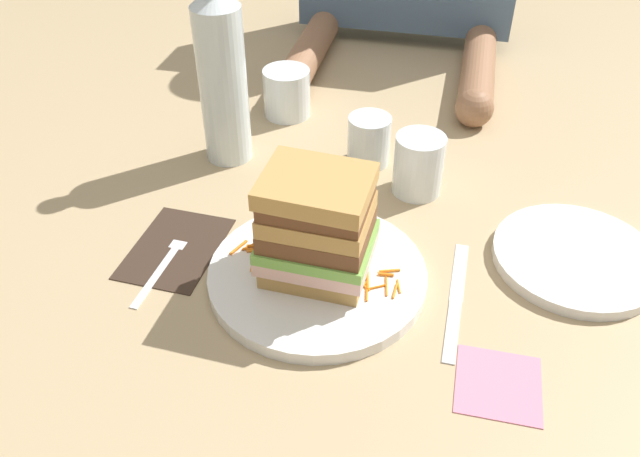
% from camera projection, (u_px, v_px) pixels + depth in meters
% --- Properties ---
extents(ground_plane, '(3.00, 3.00, 0.00)m').
position_uv_depth(ground_plane, '(320.00, 271.00, 0.80)').
color(ground_plane, tan).
extents(main_plate, '(0.26, 0.26, 0.02)m').
position_uv_depth(main_plate, '(314.00, 275.00, 0.79)').
color(main_plate, white).
rests_on(main_plate, ground_plane).
extents(sandwich, '(0.13, 0.11, 0.14)m').
position_uv_depth(sandwich, '(314.00, 227.00, 0.74)').
color(sandwich, tan).
rests_on(sandwich, main_plate).
extents(carrot_shred_0, '(0.03, 0.01, 0.00)m').
position_uv_depth(carrot_shred_0, '(259.00, 246.00, 0.81)').
color(carrot_shred_0, orange).
rests_on(carrot_shred_0, main_plate).
extents(carrot_shred_1, '(0.01, 0.03, 0.00)m').
position_uv_depth(carrot_shred_1, '(253.00, 264.00, 0.79)').
color(carrot_shred_1, orange).
rests_on(carrot_shred_1, main_plate).
extents(carrot_shred_2, '(0.02, 0.02, 0.00)m').
position_uv_depth(carrot_shred_2, '(251.00, 245.00, 0.82)').
color(carrot_shred_2, orange).
rests_on(carrot_shred_2, main_plate).
extents(carrot_shred_3, '(0.02, 0.03, 0.00)m').
position_uv_depth(carrot_shred_3, '(237.00, 249.00, 0.81)').
color(carrot_shred_3, orange).
rests_on(carrot_shred_3, main_plate).
extents(carrot_shred_4, '(0.02, 0.01, 0.00)m').
position_uv_depth(carrot_shred_4, '(261.00, 254.00, 0.80)').
color(carrot_shred_4, orange).
rests_on(carrot_shred_4, main_plate).
extents(carrot_shred_5, '(0.02, 0.01, 0.00)m').
position_uv_depth(carrot_shred_5, '(251.00, 251.00, 0.81)').
color(carrot_shred_5, orange).
rests_on(carrot_shred_5, main_plate).
extents(carrot_shred_6, '(0.03, 0.01, 0.00)m').
position_uv_depth(carrot_shred_6, '(261.00, 249.00, 0.81)').
color(carrot_shred_6, orange).
rests_on(carrot_shred_6, main_plate).
extents(carrot_shred_7, '(0.02, 0.01, 0.00)m').
position_uv_depth(carrot_shred_7, '(386.00, 274.00, 0.77)').
color(carrot_shred_7, orange).
rests_on(carrot_shred_7, main_plate).
extents(carrot_shred_8, '(0.01, 0.03, 0.00)m').
position_uv_depth(carrot_shred_8, '(386.00, 286.00, 0.76)').
color(carrot_shred_8, orange).
rests_on(carrot_shred_8, main_plate).
extents(carrot_shred_9, '(0.02, 0.01, 0.00)m').
position_uv_depth(carrot_shred_9, '(377.00, 287.00, 0.76)').
color(carrot_shred_9, orange).
rests_on(carrot_shred_9, main_plate).
extents(carrot_shred_10, '(0.00, 0.03, 0.00)m').
position_uv_depth(carrot_shred_10, '(395.00, 291.00, 0.75)').
color(carrot_shred_10, orange).
rests_on(carrot_shred_10, main_plate).
extents(carrot_shred_11, '(0.03, 0.01, 0.00)m').
position_uv_depth(carrot_shred_11, '(389.00, 272.00, 0.78)').
color(carrot_shred_11, orange).
rests_on(carrot_shred_11, main_plate).
extents(carrot_shred_12, '(0.01, 0.03, 0.00)m').
position_uv_depth(carrot_shred_12, '(368.00, 280.00, 0.77)').
color(carrot_shred_12, orange).
rests_on(carrot_shred_12, main_plate).
extents(carrot_shred_13, '(0.02, 0.02, 0.00)m').
position_uv_depth(carrot_shred_13, '(362.00, 284.00, 0.76)').
color(carrot_shred_13, orange).
rests_on(carrot_shred_13, main_plate).
extents(carrot_shred_14, '(0.01, 0.03, 0.00)m').
position_uv_depth(carrot_shred_14, '(367.00, 291.00, 0.75)').
color(carrot_shred_14, orange).
rests_on(carrot_shred_14, main_plate).
extents(carrot_shred_15, '(0.01, 0.02, 0.00)m').
position_uv_depth(carrot_shred_15, '(362.00, 286.00, 0.76)').
color(carrot_shred_15, orange).
rests_on(carrot_shred_15, main_plate).
extents(carrot_shred_16, '(0.01, 0.02, 0.00)m').
position_uv_depth(carrot_shred_16, '(399.00, 286.00, 0.76)').
color(carrot_shred_16, orange).
rests_on(carrot_shred_16, main_plate).
extents(napkin_dark, '(0.11, 0.15, 0.00)m').
position_uv_depth(napkin_dark, '(175.00, 249.00, 0.84)').
color(napkin_dark, '#38281E').
rests_on(napkin_dark, ground_plane).
extents(fork, '(0.02, 0.17, 0.00)m').
position_uv_depth(fork, '(167.00, 258.00, 0.82)').
color(fork, silver).
rests_on(fork, napkin_dark).
extents(knife, '(0.02, 0.20, 0.00)m').
position_uv_depth(knife, '(456.00, 302.00, 0.76)').
color(knife, silver).
rests_on(knife, ground_plane).
extents(juice_glass, '(0.07, 0.07, 0.09)m').
position_uv_depth(juice_glass, '(418.00, 167.00, 0.91)').
color(juice_glass, white).
rests_on(juice_glass, ground_plane).
extents(water_bottle, '(0.07, 0.07, 0.30)m').
position_uv_depth(water_bottle, '(222.00, 74.00, 0.92)').
color(water_bottle, silver).
rests_on(water_bottle, ground_plane).
extents(empty_tumbler_0, '(0.08, 0.08, 0.08)m').
position_uv_depth(empty_tumbler_0, '(287.00, 93.00, 1.09)').
color(empty_tumbler_0, silver).
rests_on(empty_tumbler_0, ground_plane).
extents(empty_tumbler_1, '(0.06, 0.06, 0.07)m').
position_uv_depth(empty_tumbler_1, '(369.00, 140.00, 0.97)').
color(empty_tumbler_1, silver).
rests_on(empty_tumbler_1, ground_plane).
extents(side_plate, '(0.20, 0.20, 0.01)m').
position_uv_depth(side_plate, '(576.00, 258.00, 0.81)').
color(side_plate, white).
rests_on(side_plate, ground_plane).
extents(napkin_pink, '(0.09, 0.09, 0.00)m').
position_uv_depth(napkin_pink, '(498.00, 384.00, 0.67)').
color(napkin_pink, pink).
rests_on(napkin_pink, ground_plane).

